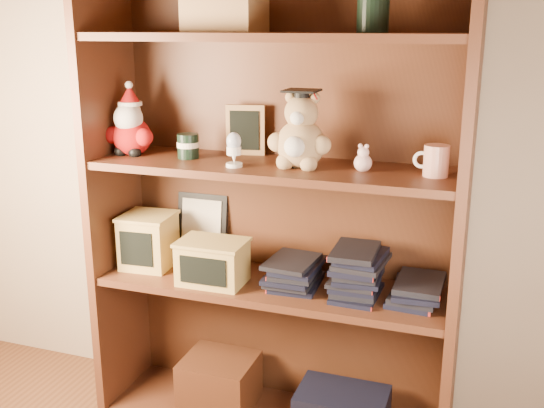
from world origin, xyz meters
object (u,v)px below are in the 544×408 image
at_px(grad_teddy_bear, 300,137).
at_px(teacher_mug, 435,161).
at_px(bookcase, 276,212).
at_px(treats_box, 148,240).

relative_size(grad_teddy_bear, teacher_mug, 2.35).
xyz_separation_m(bookcase, treats_box, (-0.46, -0.05, -0.13)).
bearing_deg(teacher_mug, bookcase, 174.23).
xyz_separation_m(bookcase, grad_teddy_bear, (0.10, -0.06, 0.26)).
relative_size(teacher_mug, treats_box, 0.55).
height_order(bookcase, teacher_mug, bookcase).
distance_m(bookcase, grad_teddy_bear, 0.29).
bearing_deg(treats_box, teacher_mug, 0.05).
bearing_deg(bookcase, teacher_mug, -5.77).
bearing_deg(grad_teddy_bear, teacher_mug, 1.04).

